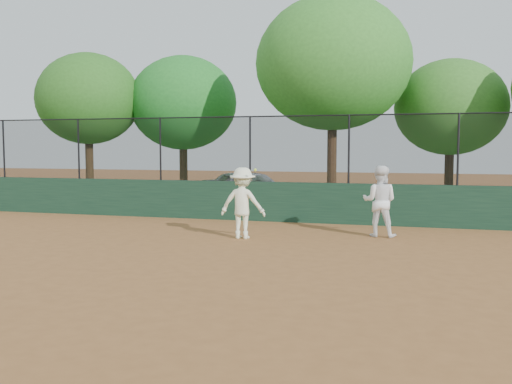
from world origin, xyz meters
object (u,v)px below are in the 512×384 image
(parked_car, at_px, (251,190))
(player_main, at_px, (243,203))
(tree_3, at_px, (451,107))
(tree_0, at_px, (88,99))
(tree_1, at_px, (183,103))
(tree_2, at_px, (333,63))
(player_second, at_px, (380,201))

(parked_car, distance_m, player_main, 6.55)
(parked_car, bearing_deg, tree_3, -32.16)
(tree_0, relative_size, tree_1, 1.01)
(tree_1, distance_m, tree_2, 7.44)
(tree_1, relative_size, tree_2, 0.80)
(tree_1, distance_m, tree_3, 11.35)
(player_main, relative_size, tree_1, 0.28)
(player_second, distance_m, tree_3, 9.93)
(parked_car, bearing_deg, tree_0, 99.78)
(tree_2, bearing_deg, parked_car, -144.85)
(player_main, xyz_separation_m, tree_0, (-9.94, 8.84, 3.48))
(tree_0, xyz_separation_m, tree_3, (15.20, 1.67, -0.55))
(player_second, height_order, tree_0, tree_0)
(parked_car, xyz_separation_m, player_main, (1.70, -6.32, 0.16))
(player_main, height_order, tree_1, tree_1)
(parked_car, bearing_deg, player_second, -109.07)
(player_second, distance_m, tree_0, 15.60)
(player_second, relative_size, tree_3, 0.31)
(tree_1, bearing_deg, tree_2, -17.03)
(player_second, xyz_separation_m, tree_3, (2.03, 9.27, 2.91))
(tree_0, relative_size, tree_3, 1.12)
(parked_car, distance_m, tree_1, 6.89)
(player_second, xyz_separation_m, tree_0, (-13.17, 7.60, 3.46))
(tree_2, bearing_deg, player_second, -71.79)
(player_second, height_order, tree_1, tree_1)
(player_second, relative_size, tree_1, 0.29)
(player_main, distance_m, tree_3, 12.11)
(parked_car, relative_size, tree_3, 0.74)
(tree_1, bearing_deg, parked_car, -42.53)
(tree_3, bearing_deg, player_main, -116.58)
(player_second, height_order, tree_3, tree_3)
(player_main, xyz_separation_m, tree_3, (5.26, 10.51, 2.93))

